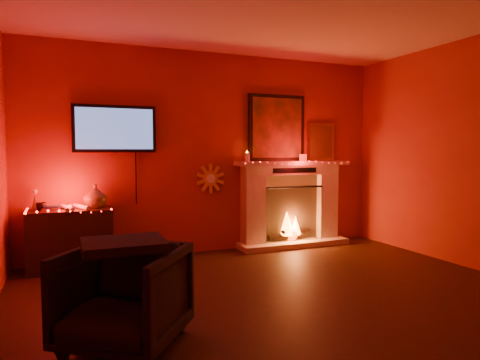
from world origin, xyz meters
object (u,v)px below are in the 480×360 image
(fireplace, at_px, (290,196))
(tv, at_px, (115,129))
(console_table, at_px, (72,236))
(armchair, at_px, (124,297))
(sunburst_clock, at_px, (211,179))

(fireplace, relative_size, tv, 1.76)
(fireplace, distance_m, console_table, 3.00)
(console_table, height_order, armchair, console_table)
(fireplace, height_order, console_table, fireplace)
(fireplace, bearing_deg, console_table, -177.51)
(fireplace, distance_m, sunburst_clock, 1.23)
(tv, height_order, console_table, tv)
(fireplace, height_order, tv, fireplace)
(tv, relative_size, armchair, 1.58)
(console_table, bearing_deg, fireplace, 2.49)
(fireplace, distance_m, armchair, 3.61)
(sunburst_clock, relative_size, armchair, 0.51)
(tv, relative_size, sunburst_clock, 3.10)
(sunburst_clock, bearing_deg, armchair, -120.78)
(console_table, bearing_deg, armchair, -82.45)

